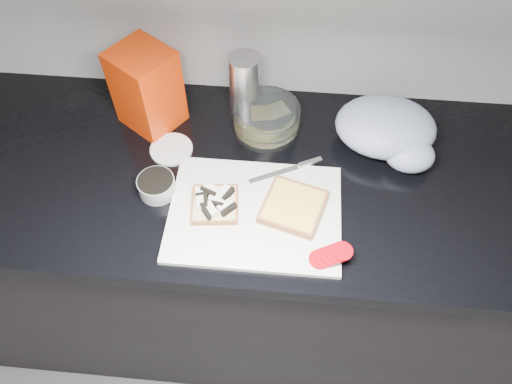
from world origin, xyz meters
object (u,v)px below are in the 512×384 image
(steel_canister, at_px, (244,87))
(cutting_board, at_px, (255,213))
(bread_bag, at_px, (147,88))
(glass_bowl, at_px, (267,119))

(steel_canister, bearing_deg, cutting_board, -80.12)
(cutting_board, relative_size, bread_bag, 1.82)
(cutting_board, height_order, bread_bag, bread_bag)
(glass_bowl, bearing_deg, bread_bag, 178.62)
(glass_bowl, xyz_separation_m, steel_canister, (-0.06, 0.05, 0.06))
(glass_bowl, relative_size, bread_bag, 0.79)
(glass_bowl, xyz_separation_m, bread_bag, (-0.31, 0.01, 0.07))
(bread_bag, distance_m, steel_canister, 0.25)
(cutting_board, distance_m, bread_bag, 0.43)
(cutting_board, height_order, steel_canister, steel_canister)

